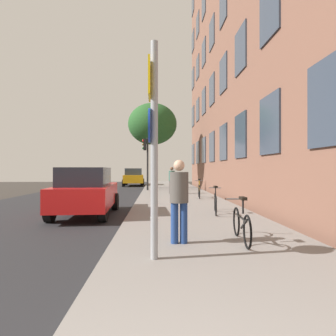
# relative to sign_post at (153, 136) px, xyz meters

# --- Properties ---
(ground_plane) EXTENTS (41.80, 41.80, 0.00)m
(ground_plane) POSITION_rel_sign_post_xyz_m (-2.26, 10.94, -2.12)
(ground_plane) COLOR #332D28
(road_asphalt) EXTENTS (7.00, 38.00, 0.01)m
(road_asphalt) POSITION_rel_sign_post_xyz_m (-4.36, 10.94, -2.11)
(road_asphalt) COLOR #232326
(road_asphalt) RESTS_ON ground
(sidewalk) EXTENTS (4.20, 38.00, 0.12)m
(sidewalk) POSITION_rel_sign_post_xyz_m (1.24, 10.94, -2.06)
(sidewalk) COLOR gray
(sidewalk) RESTS_ON ground
(sign_post) EXTENTS (0.15, 0.60, 3.54)m
(sign_post) POSITION_rel_sign_post_xyz_m (0.00, 0.00, 0.00)
(sign_post) COLOR gray
(sign_post) RESTS_ON sidewalk
(traffic_light) EXTENTS (0.43, 0.24, 3.60)m
(traffic_light) POSITION_rel_sign_post_xyz_m (-0.62, 15.58, 0.47)
(traffic_light) COLOR black
(traffic_light) RESTS_ON sidewalk
(tree_near) EXTENTS (3.72, 3.72, 6.48)m
(tree_near) POSITION_rel_sign_post_xyz_m (-0.20, 17.80, 2.88)
(tree_near) COLOR brown
(tree_near) RESTS_ON sidewalk
(bicycle_0) EXTENTS (0.42, 1.69, 0.92)m
(bicycle_0) POSITION_rel_sign_post_xyz_m (1.76, 1.04, -1.64)
(bicycle_0) COLOR black
(bicycle_0) RESTS_ON sidewalk
(bicycle_1) EXTENTS (0.47, 1.70, 0.91)m
(bicycle_1) POSITION_rel_sign_post_xyz_m (2.01, 4.85, -1.64)
(bicycle_1) COLOR black
(bicycle_1) RESTS_ON sidewalk
(bicycle_2) EXTENTS (0.42, 1.63, 0.96)m
(bicycle_2) POSITION_rel_sign_post_xyz_m (2.23, 9.99, -1.62)
(bicycle_2) COLOR black
(bicycle_2) RESTS_ON sidewalk
(pedestrian_0) EXTENTS (0.46, 0.46, 1.64)m
(pedestrian_0) POSITION_rel_sign_post_xyz_m (0.51, 0.99, -1.06)
(pedestrian_0) COLOR navy
(pedestrian_0) RESTS_ON sidewalk
(pedestrian_1) EXTENTS (0.44, 0.44, 1.59)m
(pedestrian_1) POSITION_rel_sign_post_xyz_m (0.99, 12.53, -1.09)
(pedestrian_1) COLOR #4C4742
(pedestrian_1) RESTS_ON sidewalk
(car_0) EXTENTS (1.91, 4.08, 1.62)m
(car_0) POSITION_rel_sign_post_xyz_m (-2.29, 5.24, -1.28)
(car_0) COLOR red
(car_0) RESTS_ON road_asphalt
(car_1) EXTENTS (1.95, 4.06, 1.62)m
(car_1) POSITION_rel_sign_post_xyz_m (-2.00, 22.72, -1.28)
(car_1) COLOR orange
(car_1) RESTS_ON road_asphalt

